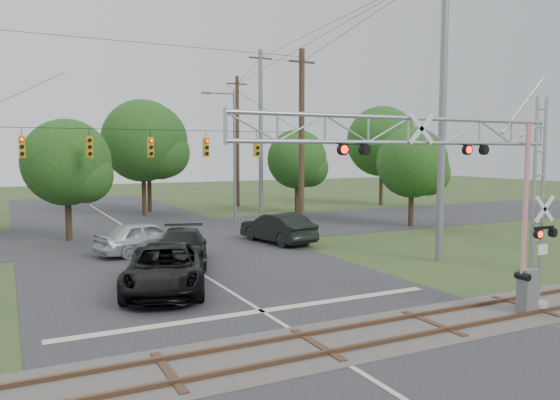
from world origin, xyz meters
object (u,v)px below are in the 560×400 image
streetlight (232,150)px  traffic_signal_span (167,142)px  sedan_silver (145,237)px  pickup_black (165,268)px  car_dark (182,247)px  crossing_gantry (465,181)px

streetlight → traffic_signal_span: bearing=-134.9°
sedan_silver → pickup_black: bearing=156.8°
pickup_black → car_dark: size_ratio=1.12×
pickup_black → sedan_silver: (1.04, 7.82, -0.02)m
traffic_signal_span → streetlight: 9.22m
traffic_signal_span → sedan_silver: traffic_signal_span is taller
pickup_black → sedan_silver: 7.88m
traffic_signal_span → sedan_silver: (-1.97, -2.72, -4.86)m
traffic_signal_span → streetlight: size_ratio=2.04×
pickup_black → streetlight: (9.50, 17.06, 4.45)m
streetlight → car_dark: bearing=-120.8°
traffic_signal_span → car_dark: 7.92m
crossing_gantry → streetlight: size_ratio=1.18×
traffic_signal_span → sedan_silver: bearing=-125.9°
car_dark → sedan_silver: 3.53m
crossing_gantry → streetlight: streetlight is taller
pickup_black → traffic_signal_span: bearing=92.5°
crossing_gantry → streetlight: bearing=83.9°
traffic_signal_span → pickup_black: (-3.01, -10.54, -4.84)m
crossing_gantry → sedan_silver: crossing_gantry is taller
crossing_gantry → streetlight: (2.67, 24.88, 1.00)m
car_dark → streetlight: size_ratio=0.58×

